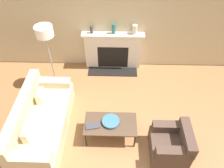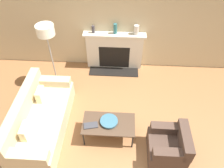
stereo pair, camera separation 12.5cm
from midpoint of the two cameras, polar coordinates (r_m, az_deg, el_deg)
ground_plane at (r=4.85m, az=-1.74°, el=-14.79°), size 18.00×18.00×0.00m
wall_back at (r=5.88m, az=-0.69°, el=16.65°), size 18.00×0.06×2.90m
fireplace at (r=6.23m, az=-0.33°, el=8.56°), size 1.68×0.59×1.11m
couch at (r=5.03m, az=-18.75°, el=-9.14°), size 0.96×2.16×0.85m
armchair_near at (r=4.62m, az=14.50°, el=-15.06°), size 0.74×0.75×0.71m
coffee_table at (r=4.60m, az=-1.19°, el=-10.49°), size 1.09×0.60×0.44m
bowl at (r=4.56m, az=-1.12°, el=-9.70°), size 0.37×0.37×0.06m
book at (r=4.55m, az=-5.86°, el=-10.84°), size 0.31×0.21×0.02m
floor_lamp at (r=5.33m, az=-17.65°, el=11.52°), size 0.42×0.42×1.74m
mantel_vase_left at (r=5.92m, az=-5.98°, el=13.94°), size 0.08×0.08×0.20m
mantel_vase_center_left at (r=5.86m, az=-0.19°, el=14.26°), size 0.09×0.09×0.27m
mantel_vase_center_right at (r=5.88m, az=5.33°, el=14.02°), size 0.14×0.14×0.25m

